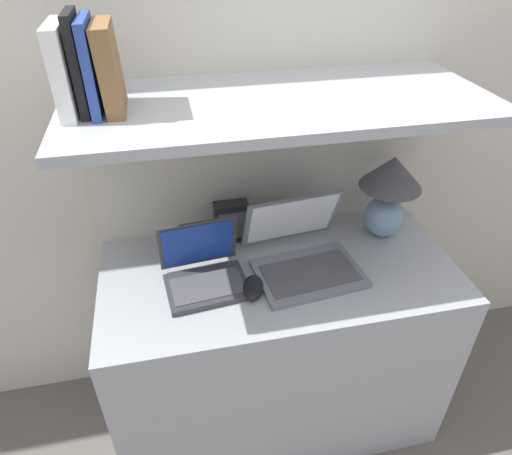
# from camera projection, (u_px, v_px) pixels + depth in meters

# --- Properties ---
(wall_back) EXTENTS (6.00, 0.05, 2.40)m
(wall_back) POSITION_uv_depth(u_px,v_px,m) (259.00, 103.00, 1.51)
(wall_back) COLOR beige
(wall_back) RESTS_ON ground_plane
(desk) EXTENTS (1.16, 0.56, 0.76)m
(desk) POSITION_uv_depth(u_px,v_px,m) (277.00, 347.00, 1.71)
(desk) COLOR #999EA3
(desk) RESTS_ON ground_plane
(back_riser) EXTENTS (1.16, 0.04, 1.28)m
(back_riser) POSITION_uv_depth(u_px,v_px,m) (261.00, 244.00, 1.80)
(back_riser) COLOR beige
(back_riser) RESTS_ON ground_plane
(shelf) EXTENTS (1.16, 0.50, 0.03)m
(shelf) POSITION_uv_depth(u_px,v_px,m) (280.00, 103.00, 1.24)
(shelf) COLOR #999EA3
(shelf) RESTS_ON back_riser
(table_lamp) EXTENTS (0.21, 0.21, 0.31)m
(table_lamp) POSITION_uv_depth(u_px,v_px,m) (389.00, 189.00, 1.56)
(table_lamp) COLOR #7593B2
(table_lamp) RESTS_ON desk
(laptop_large) EXTENTS (0.36, 0.35, 0.23)m
(laptop_large) POSITION_uv_depth(u_px,v_px,m) (303.00, 255.00, 1.49)
(laptop_large) COLOR slate
(laptop_large) RESTS_ON desk
(laptop_small) EXTENTS (0.27, 0.23, 0.19)m
(laptop_small) POSITION_uv_depth(u_px,v_px,m) (204.00, 272.00, 1.42)
(laptop_small) COLOR #333338
(laptop_small) RESTS_ON desk
(computer_mouse) EXTENTS (0.10, 0.13, 0.03)m
(computer_mouse) POSITION_uv_depth(u_px,v_px,m) (253.00, 288.00, 1.40)
(computer_mouse) COLOR black
(computer_mouse) RESTS_ON desk
(router_box) EXTENTS (0.12, 0.05, 0.15)m
(router_box) POSITION_uv_depth(u_px,v_px,m) (231.00, 222.00, 1.59)
(router_box) COLOR black
(router_box) RESTS_ON desk
(book_white) EXTENTS (0.04, 0.18, 0.21)m
(book_white) POSITION_uv_depth(u_px,v_px,m) (63.00, 70.00, 1.08)
(book_white) COLOR silver
(book_white) RESTS_ON shelf
(book_black) EXTENTS (0.02, 0.14, 0.23)m
(book_black) POSITION_uv_depth(u_px,v_px,m) (78.00, 64.00, 1.08)
(book_black) COLOR black
(book_black) RESTS_ON shelf
(book_blue) EXTENTS (0.02, 0.18, 0.22)m
(book_blue) POSITION_uv_depth(u_px,v_px,m) (91.00, 66.00, 1.09)
(book_blue) COLOR #284293
(book_blue) RESTS_ON shelf
(book_brown) EXTENTS (0.05, 0.17, 0.21)m
(book_brown) POSITION_uv_depth(u_px,v_px,m) (109.00, 68.00, 1.10)
(book_brown) COLOR brown
(book_brown) RESTS_ON shelf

